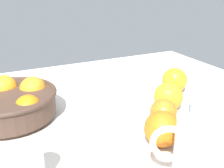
# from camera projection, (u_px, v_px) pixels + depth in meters

# --- Properties ---
(ground_plane) EXTENTS (1.19, 0.96, 0.03)m
(ground_plane) POSITION_uv_depth(u_px,v_px,m) (109.00, 111.00, 0.83)
(ground_plane) COLOR silver
(fruit_bowl) EXTENTS (0.27, 0.27, 0.11)m
(fruit_bowl) POSITION_uv_depth(u_px,v_px,m) (9.00, 102.00, 0.74)
(fruit_bowl) COLOR #473328
(fruit_bowl) RESTS_ON ground_plane
(juice_pitcher) EXTENTS (0.16, 0.13, 0.20)m
(juice_pitcher) POSITION_uv_depth(u_px,v_px,m) (211.00, 152.00, 0.49)
(juice_pitcher) COLOR white
(juice_pitcher) RESTS_ON ground_plane
(juice_glass) EXTENTS (0.06, 0.06, 0.08)m
(juice_glass) POSITION_uv_depth(u_px,v_px,m) (29.00, 168.00, 0.50)
(juice_glass) COLOR white
(juice_glass) RESTS_ON ground_plane
(loose_orange_0) EXTENTS (0.08, 0.08, 0.08)m
(loose_orange_0) POSITION_uv_depth(u_px,v_px,m) (168.00, 97.00, 0.79)
(loose_orange_0) COLOR orange
(loose_orange_0) RESTS_ON ground_plane
(loose_orange_1) EXTENTS (0.08, 0.08, 0.08)m
(loose_orange_1) POSITION_uv_depth(u_px,v_px,m) (174.00, 80.00, 0.92)
(loose_orange_1) COLOR orange
(loose_orange_1) RESTS_ON ground_plane
(loose_orange_3) EXTENTS (0.08, 0.08, 0.08)m
(loose_orange_3) POSITION_uv_depth(u_px,v_px,m) (162.00, 129.00, 0.62)
(loose_orange_3) COLOR orange
(loose_orange_3) RESTS_ON ground_plane
(loose_orange_4) EXTENTS (0.07, 0.07, 0.07)m
(loose_orange_4) POSITION_uv_depth(u_px,v_px,m) (163.00, 113.00, 0.71)
(loose_orange_4) COLOR orange
(loose_orange_4) RESTS_ON ground_plane
(herb_sprig_0) EXTENTS (0.05, 0.01, 0.01)m
(herb_sprig_0) POSITION_uv_depth(u_px,v_px,m) (168.00, 60.00, 1.29)
(herb_sprig_0) COLOR #54892E
(herb_sprig_0) RESTS_ON ground_plane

